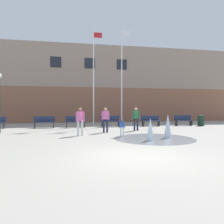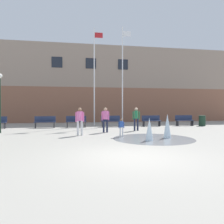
{
  "view_description": "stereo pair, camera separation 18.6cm",
  "coord_description": "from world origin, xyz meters",
  "px_view_note": "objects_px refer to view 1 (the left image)",
  "views": [
    {
      "loc": [
        -2.02,
        -6.76,
        1.62
      ],
      "look_at": [
        0.66,
        7.34,
        1.3
      ],
      "focal_mm": 35.0,
      "sensor_mm": 36.0,
      "label": 1
    },
    {
      "loc": [
        -1.84,
        -6.79,
        1.62
      ],
      "look_at": [
        0.66,
        7.34,
        1.3
      ],
      "focal_mm": 35.0,
      "sensor_mm": 36.0,
      "label": 2
    }
  ],
  "objects_px": {
    "park_bench_under_left_flagpole": "(76,121)",
    "flagpole_right": "(122,73)",
    "park_bench_under_right_flagpole": "(151,121)",
    "child_running": "(122,126)",
    "adult_near_bench": "(80,119)",
    "park_bench_left_of_flagpoles": "(44,122)",
    "park_bench_center": "(110,121)",
    "park_bench_near_trashcan": "(183,120)",
    "flagpole_left": "(94,74)",
    "adult_in_red": "(136,117)",
    "trash_can": "(201,121)",
    "adult_watching": "(105,118)"
  },
  "relations": [
    {
      "from": "park_bench_under_left_flagpole",
      "to": "park_bench_near_trashcan",
      "type": "xyz_separation_m",
      "value": [
        9.37,
        0.0,
        0.0
      ]
    },
    {
      "from": "flagpole_right",
      "to": "park_bench_under_right_flagpole",
      "type": "bearing_deg",
      "value": -33.11
    },
    {
      "from": "flagpole_left",
      "to": "park_bench_left_of_flagpoles",
      "type": "bearing_deg",
      "value": -159.75
    },
    {
      "from": "adult_in_red",
      "to": "adult_near_bench",
      "type": "bearing_deg",
      "value": 140.39
    },
    {
      "from": "park_bench_left_of_flagpoles",
      "to": "adult_near_bench",
      "type": "distance_m",
      "value": 5.69
    },
    {
      "from": "park_bench_under_left_flagpole",
      "to": "flagpole_left",
      "type": "xyz_separation_m",
      "value": [
        1.62,
        1.4,
        4.04
      ]
    },
    {
      "from": "park_bench_center",
      "to": "adult_in_red",
      "type": "bearing_deg",
      "value": -69.74
    },
    {
      "from": "adult_near_bench",
      "to": "flagpole_right",
      "type": "relative_size",
      "value": 0.18
    },
    {
      "from": "park_bench_center",
      "to": "adult_watching",
      "type": "height_order",
      "value": "adult_watching"
    },
    {
      "from": "park_bench_near_trashcan",
      "to": "flagpole_left",
      "type": "height_order",
      "value": "flagpole_left"
    },
    {
      "from": "park_bench_under_left_flagpole",
      "to": "adult_near_bench",
      "type": "xyz_separation_m",
      "value": [
        0.14,
        -5.15,
        0.45
      ]
    },
    {
      "from": "adult_in_red",
      "to": "trash_can",
      "type": "relative_size",
      "value": 1.77
    },
    {
      "from": "adult_near_bench",
      "to": "adult_watching",
      "type": "bearing_deg",
      "value": 163.45
    },
    {
      "from": "flagpole_left",
      "to": "trash_can",
      "type": "xyz_separation_m",
      "value": [
        9.16,
        -1.87,
        -4.07
      ]
    },
    {
      "from": "adult_watching",
      "to": "flagpole_left",
      "type": "distance_m",
      "value": 6.41
    },
    {
      "from": "park_bench_left_of_flagpoles",
      "to": "flagpole_left",
      "type": "height_order",
      "value": "flagpole_left"
    },
    {
      "from": "adult_in_red",
      "to": "adult_near_bench",
      "type": "height_order",
      "value": "same"
    },
    {
      "from": "flagpole_left",
      "to": "park_bench_center",
      "type": "bearing_deg",
      "value": -48.26
    },
    {
      "from": "park_bench_under_left_flagpole",
      "to": "adult_watching",
      "type": "relative_size",
      "value": 1.01
    },
    {
      "from": "adult_in_red",
      "to": "park_bench_near_trashcan",
      "type": "bearing_deg",
      "value": -34.55
    },
    {
      "from": "park_bench_under_right_flagpole",
      "to": "child_running",
      "type": "xyz_separation_m",
      "value": [
        -3.97,
        -6.11,
        0.1
      ]
    },
    {
      "from": "park_bench_under_left_flagpole",
      "to": "trash_can",
      "type": "height_order",
      "value": "park_bench_under_left_flagpole"
    },
    {
      "from": "park_bench_under_left_flagpole",
      "to": "flagpole_right",
      "type": "height_order",
      "value": "flagpole_right"
    },
    {
      "from": "park_bench_under_left_flagpole",
      "to": "park_bench_under_right_flagpole",
      "type": "distance_m",
      "value": 6.32
    },
    {
      "from": "park_bench_near_trashcan",
      "to": "park_bench_under_left_flagpole",
      "type": "bearing_deg",
      "value": -179.98
    },
    {
      "from": "trash_can",
      "to": "child_running",
      "type": "bearing_deg",
      "value": -146.11
    },
    {
      "from": "park_bench_left_of_flagpoles",
      "to": "child_running",
      "type": "relative_size",
      "value": 1.62
    },
    {
      "from": "park_bench_center",
      "to": "adult_watching",
      "type": "distance_m",
      "value": 4.11
    },
    {
      "from": "adult_in_red",
      "to": "park_bench_left_of_flagpoles",
      "type": "bearing_deg",
      "value": 88.07
    },
    {
      "from": "adult_near_bench",
      "to": "park_bench_under_left_flagpole",
      "type": "bearing_deg",
      "value": -142.01
    },
    {
      "from": "park_bench_left_of_flagpoles",
      "to": "park_bench_under_right_flagpole",
      "type": "relative_size",
      "value": 1.0
    },
    {
      "from": "park_bench_center",
      "to": "adult_watching",
      "type": "relative_size",
      "value": 1.01
    },
    {
      "from": "adult_watching",
      "to": "flagpole_right",
      "type": "bearing_deg",
      "value": -76.54
    },
    {
      "from": "park_bench_near_trashcan",
      "to": "flagpole_left",
      "type": "xyz_separation_m",
      "value": [
        -7.75,
        1.4,
        4.04
      ]
    },
    {
      "from": "park_bench_center",
      "to": "park_bench_under_right_flagpole",
      "type": "bearing_deg",
      "value": -1.11
    },
    {
      "from": "adult_watching",
      "to": "trash_can",
      "type": "bearing_deg",
      "value": -121.72
    },
    {
      "from": "park_bench_left_of_flagpoles",
      "to": "flagpole_right",
      "type": "distance_m",
      "value": 7.9
    },
    {
      "from": "adult_watching",
      "to": "park_bench_center",
      "type": "bearing_deg",
      "value": -67.22
    },
    {
      "from": "park_bench_near_trashcan",
      "to": "trash_can",
      "type": "bearing_deg",
      "value": -18.41
    },
    {
      "from": "park_bench_near_trashcan",
      "to": "adult_watching",
      "type": "relative_size",
      "value": 1.01
    },
    {
      "from": "park_bench_under_left_flagpole",
      "to": "park_bench_under_right_flagpole",
      "type": "relative_size",
      "value": 1.0
    },
    {
      "from": "child_running",
      "to": "park_bench_center",
      "type": "bearing_deg",
      "value": -153.41
    },
    {
      "from": "park_bench_under_left_flagpole",
      "to": "adult_watching",
      "type": "bearing_deg",
      "value": -65.29
    },
    {
      "from": "park_bench_left_of_flagpoles",
      "to": "flagpole_right",
      "type": "relative_size",
      "value": 0.18
    },
    {
      "from": "park_bench_left_of_flagpoles",
      "to": "park_bench_center",
      "type": "height_order",
      "value": "same"
    },
    {
      "from": "park_bench_center",
      "to": "flagpole_left",
      "type": "relative_size",
      "value": 0.19
    },
    {
      "from": "park_bench_left_of_flagpoles",
      "to": "park_bench_under_left_flagpole",
      "type": "relative_size",
      "value": 1.0
    },
    {
      "from": "park_bench_left_of_flagpoles",
      "to": "flagpole_left",
      "type": "xyz_separation_m",
      "value": [
        4.02,
        1.48,
        4.04
      ]
    },
    {
      "from": "park_bench_under_right_flagpole",
      "to": "park_bench_center",
      "type": "bearing_deg",
      "value": 178.89
    },
    {
      "from": "child_running",
      "to": "park_bench_left_of_flagpoles",
      "type": "bearing_deg",
      "value": -110.87
    }
  ]
}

